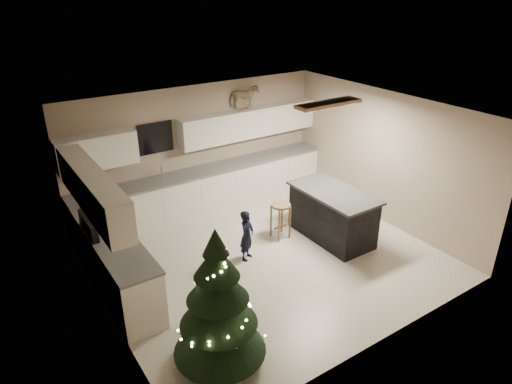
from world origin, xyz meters
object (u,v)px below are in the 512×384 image
bar_stool (281,212)px  christmas_tree (218,310)px  island (332,214)px  toddler (247,235)px  rocking_horse (244,97)px

bar_stool → christmas_tree: (-2.48, -2.08, 0.28)m
island → toddler: 1.74m
christmas_tree → toddler: (1.56, 1.80, -0.34)m
christmas_tree → toddler: 2.41m
island → rocking_horse: rocking_horse is taller
rocking_horse → bar_stool: bearing=-173.9°
bar_stool → toddler: toddler is taller
bar_stool → christmas_tree: christmas_tree is taller
christmas_tree → toddler: bearing=49.1°
christmas_tree → bar_stool: bearing=39.9°
christmas_tree → toddler: christmas_tree is taller
christmas_tree → rocking_horse: bearing=53.8°
island → christmas_tree: size_ratio=0.87×
island → bar_stool: 0.96m
island → christmas_tree: 3.64m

